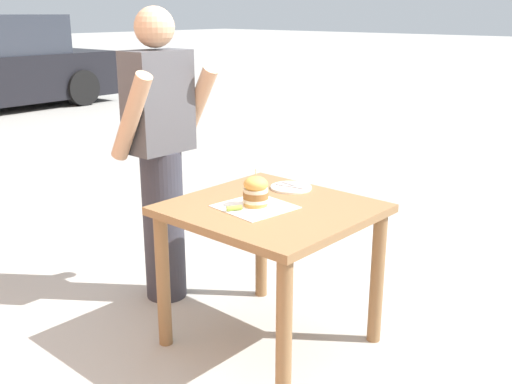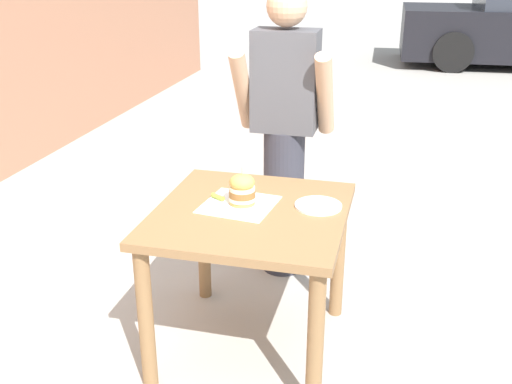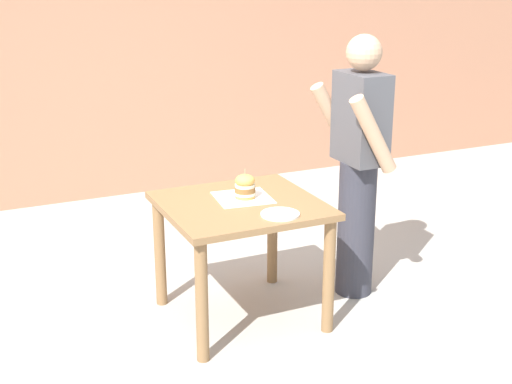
{
  "view_description": "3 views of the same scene",
  "coord_description": "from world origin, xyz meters",
  "px_view_note": "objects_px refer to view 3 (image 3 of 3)",
  "views": [
    {
      "loc": [
        -2.12,
        -1.8,
        1.66
      ],
      "look_at": [
        0.0,
        0.1,
        0.8
      ],
      "focal_mm": 42.0,
      "sensor_mm": 36.0,
      "label": 1
    },
    {
      "loc": [
        0.64,
        -2.43,
        1.87
      ],
      "look_at": [
        0.0,
        0.1,
        0.8
      ],
      "focal_mm": 42.0,
      "sensor_mm": 36.0,
      "label": 2
    },
    {
      "loc": [
        3.64,
        -1.58,
        2.12
      ],
      "look_at": [
        0.0,
        0.1,
        0.8
      ],
      "focal_mm": 50.0,
      "sensor_mm": 36.0,
      "label": 3
    }
  ],
  "objects_px": {
    "side_plate_with_forks": "(280,214)",
    "pickle_spear": "(240,189)",
    "diner_across_table": "(358,164)",
    "patio_table": "(241,224)",
    "parked_car_mid_block": "(463,30)",
    "sandwich": "(245,186)"
  },
  "relations": [
    {
      "from": "side_plate_with_forks",
      "to": "pickle_spear",
      "type": "bearing_deg",
      "value": -175.6
    },
    {
      "from": "pickle_spear",
      "to": "diner_across_table",
      "type": "bearing_deg",
      "value": 77.08
    },
    {
      "from": "patio_table",
      "to": "parked_car_mid_block",
      "type": "bearing_deg",
      "value": 133.63
    },
    {
      "from": "sandwich",
      "to": "parked_car_mid_block",
      "type": "bearing_deg",
      "value": 133.61
    },
    {
      "from": "pickle_spear",
      "to": "side_plate_with_forks",
      "type": "relative_size",
      "value": 0.33
    },
    {
      "from": "patio_table",
      "to": "parked_car_mid_block",
      "type": "relative_size",
      "value": 0.21
    },
    {
      "from": "patio_table",
      "to": "diner_across_table",
      "type": "bearing_deg",
      "value": 90.82
    },
    {
      "from": "side_plate_with_forks",
      "to": "diner_across_table",
      "type": "bearing_deg",
      "value": 113.61
    },
    {
      "from": "sandwich",
      "to": "parked_car_mid_block",
      "type": "distance_m",
      "value": 11.73
    },
    {
      "from": "patio_table",
      "to": "side_plate_with_forks",
      "type": "relative_size",
      "value": 4.13
    },
    {
      "from": "pickle_spear",
      "to": "diner_across_table",
      "type": "relative_size",
      "value": 0.04
    },
    {
      "from": "diner_across_table",
      "to": "pickle_spear",
      "type": "bearing_deg",
      "value": -102.92
    },
    {
      "from": "sandwich",
      "to": "side_plate_with_forks",
      "type": "relative_size",
      "value": 0.83
    },
    {
      "from": "patio_table",
      "to": "parked_car_mid_block",
      "type": "height_order",
      "value": "parked_car_mid_block"
    },
    {
      "from": "pickle_spear",
      "to": "diner_across_table",
      "type": "height_order",
      "value": "diner_across_table"
    },
    {
      "from": "sandwich",
      "to": "patio_table",
      "type": "bearing_deg",
      "value": -44.16
    },
    {
      "from": "patio_table",
      "to": "diner_across_table",
      "type": "distance_m",
      "value": 0.86
    },
    {
      "from": "patio_table",
      "to": "pickle_spear",
      "type": "height_order",
      "value": "pickle_spear"
    },
    {
      "from": "sandwich",
      "to": "side_plate_with_forks",
      "type": "distance_m",
      "value": 0.36
    },
    {
      "from": "patio_table",
      "to": "diner_across_table",
      "type": "height_order",
      "value": "diner_across_table"
    },
    {
      "from": "sandwich",
      "to": "pickle_spear",
      "type": "xyz_separation_m",
      "value": [
        -0.13,
        0.02,
        -0.06
      ]
    },
    {
      "from": "patio_table",
      "to": "side_plate_with_forks",
      "type": "distance_m",
      "value": 0.35
    }
  ]
}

